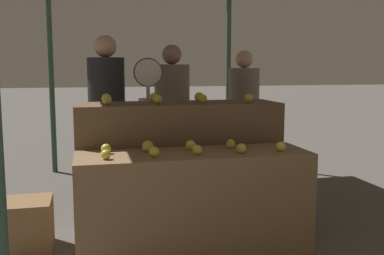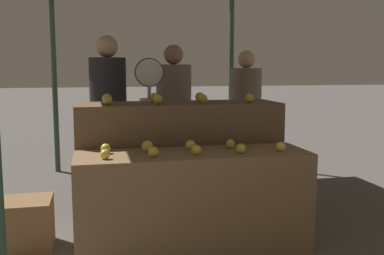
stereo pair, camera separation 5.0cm
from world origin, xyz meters
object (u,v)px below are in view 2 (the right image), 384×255
at_px(produce_scale, 150,99).
at_px(wooden_crate_side, 26,225).
at_px(person_customer_left, 246,108).
at_px(person_customer_right, 174,109).
at_px(person_vendor_at_scale, 108,107).

relative_size(produce_scale, wooden_crate_side, 3.79).
distance_m(person_customer_left, person_customer_right, 0.98).
height_order(person_vendor_at_scale, wooden_crate_side, person_vendor_at_scale).
relative_size(person_customer_left, wooden_crate_side, 4.07).
bearing_deg(wooden_crate_side, produce_scale, 39.46).
distance_m(produce_scale, person_customer_right, 0.61).
relative_size(produce_scale, person_customer_right, 0.91).
relative_size(person_vendor_at_scale, person_customer_left, 1.08).
relative_size(produce_scale, person_customer_left, 0.93).
height_order(person_customer_left, person_customer_right, person_customer_right).
xyz_separation_m(produce_scale, person_customer_right, (0.33, 0.49, -0.15)).
bearing_deg(wooden_crate_side, person_vendor_at_scale, 60.46).
bearing_deg(person_customer_right, produce_scale, 78.05).
distance_m(person_vendor_at_scale, person_customer_left, 1.73).
xyz_separation_m(produce_scale, wooden_crate_side, (-1.09, -0.90, -0.90)).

